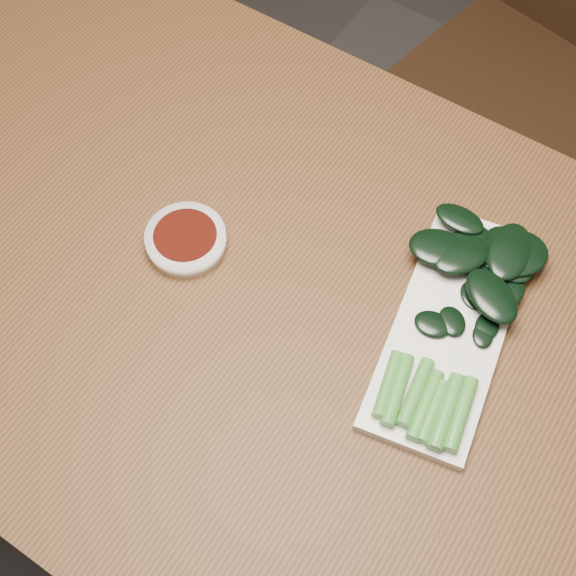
{
  "coord_description": "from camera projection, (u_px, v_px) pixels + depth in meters",
  "views": [
    {
      "loc": [
        0.27,
        -0.39,
        1.61
      ],
      "look_at": [
        0.01,
        0.01,
        0.76
      ],
      "focal_mm": 50.0,
      "sensor_mm": 36.0,
      "label": 1
    }
  ],
  "objects": [
    {
      "name": "ground",
      "position": [
        280.0,
        472.0,
        1.64
      ],
      "size": [
        6.0,
        6.0,
        0.0
      ],
      "primitive_type": "plane",
      "color": "#2E2C2C",
      "rests_on": "ground"
    },
    {
      "name": "table",
      "position": [
        276.0,
        322.0,
        1.05
      ],
      "size": [
        1.4,
        0.8,
        0.75
      ],
      "color": "#4A2C15",
      "rests_on": "ground"
    },
    {
      "name": "chair_far",
      "position": [
        541.0,
        49.0,
        1.55
      ],
      "size": [
        0.47,
        0.47,
        0.89
      ],
      "rotation": [
        0.0,
        0.0,
        -0.19
      ],
      "color": "black",
      "rests_on": "ground"
    },
    {
      "name": "sauce_bowl",
      "position": [
        186.0,
        240.0,
        1.01
      ],
      "size": [
        0.1,
        0.1,
        0.03
      ],
      "color": "silver",
      "rests_on": "table"
    },
    {
      "name": "serving_plate",
      "position": [
        449.0,
        328.0,
        0.96
      ],
      "size": [
        0.18,
        0.34,
        0.01
      ],
      "rotation": [
        0.0,
        0.0,
        0.19
      ],
      "color": "silver",
      "rests_on": "table"
    },
    {
      "name": "gai_lan",
      "position": [
        473.0,
        294.0,
        0.96
      ],
      "size": [
        0.18,
        0.33,
        0.03
      ],
      "color": "#3D832D",
      "rests_on": "serving_plate"
    }
  ]
}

